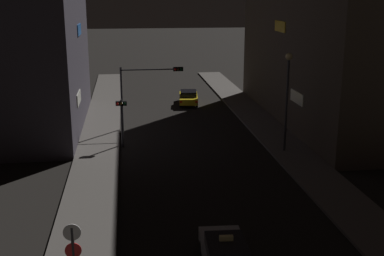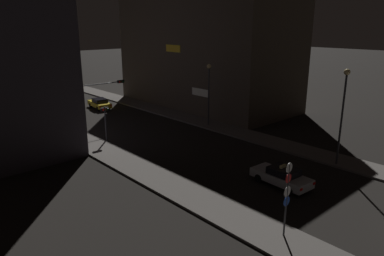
{
  "view_description": "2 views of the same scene",
  "coord_description": "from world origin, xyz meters",
  "px_view_note": "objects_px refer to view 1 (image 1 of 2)",
  "views": [
    {
      "loc": [
        -4.6,
        -7.55,
        11.08
      ],
      "look_at": [
        -0.74,
        21.67,
        3.02
      ],
      "focal_mm": 46.9,
      "sensor_mm": 36.0,
      "label": 1
    },
    {
      "loc": [
        -21.74,
        -3.14,
        11.27
      ],
      "look_at": [
        -1.02,
        19.81,
        2.36
      ],
      "focal_mm": 33.86,
      "sensor_mm": 36.0,
      "label": 2
    }
  ],
  "objects_px": {
    "taxi": "(226,255)",
    "traffic_light_overhead": "(146,84)",
    "traffic_light_left_kerb": "(122,113)",
    "far_car": "(188,97)",
    "street_lamp_far_block": "(288,85)"
  },
  "relations": [
    {
      "from": "taxi",
      "to": "traffic_light_left_kerb",
      "type": "height_order",
      "value": "traffic_light_left_kerb"
    },
    {
      "from": "street_lamp_far_block",
      "to": "traffic_light_left_kerb",
      "type": "bearing_deg",
      "value": 165.96
    },
    {
      "from": "traffic_light_overhead",
      "to": "street_lamp_far_block",
      "type": "distance_m",
      "value": 11.93
    },
    {
      "from": "traffic_light_left_kerb",
      "to": "taxi",
      "type": "bearing_deg",
      "value": -76.65
    },
    {
      "from": "taxi",
      "to": "traffic_light_overhead",
      "type": "distance_m",
      "value": 22.42
    },
    {
      "from": "taxi",
      "to": "street_lamp_far_block",
      "type": "distance_m",
      "value": 16.97
    },
    {
      "from": "taxi",
      "to": "traffic_light_left_kerb",
      "type": "xyz_separation_m",
      "value": [
        -4.19,
        17.66,
        1.81
      ]
    },
    {
      "from": "traffic_light_left_kerb",
      "to": "far_car",
      "type": "bearing_deg",
      "value": 64.27
    },
    {
      "from": "traffic_light_left_kerb",
      "to": "street_lamp_far_block",
      "type": "height_order",
      "value": "street_lamp_far_block"
    },
    {
      "from": "traffic_light_overhead",
      "to": "street_lamp_far_block",
      "type": "relative_size",
      "value": 0.76
    },
    {
      "from": "far_car",
      "to": "street_lamp_far_block",
      "type": "distance_m",
      "value": 17.68
    },
    {
      "from": "traffic_light_left_kerb",
      "to": "traffic_light_overhead",
      "type": "bearing_deg",
      "value": 65.97
    },
    {
      "from": "traffic_light_left_kerb",
      "to": "street_lamp_far_block",
      "type": "bearing_deg",
      "value": -14.04
    },
    {
      "from": "taxi",
      "to": "traffic_light_overhead",
      "type": "relative_size",
      "value": 0.86
    },
    {
      "from": "traffic_light_overhead",
      "to": "street_lamp_far_block",
      "type": "height_order",
      "value": "street_lamp_far_block"
    }
  ]
}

